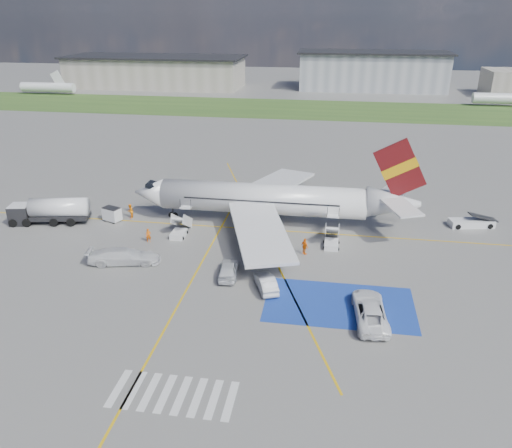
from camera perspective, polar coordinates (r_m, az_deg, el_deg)
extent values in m
plane|color=#60605E|center=(52.43, -1.52, -5.91)|extent=(400.00, 400.00, 0.00)
cube|color=#2D4C1E|center=(142.50, 5.58, 12.94)|extent=(400.00, 30.00, 0.01)
cube|color=gold|center=(63.01, 0.45, -0.62)|extent=(120.00, 0.20, 0.01)
cube|color=gold|center=(45.39, -10.21, -11.45)|extent=(0.20, 60.00, 0.01)
cube|color=gold|center=(63.01, 0.45, -0.62)|extent=(20.71, 56.45, 0.01)
cube|color=#183795|center=(48.32, 9.49, -9.03)|extent=(14.00, 8.00, 0.01)
cube|color=silver|center=(39.92, -15.44, -17.62)|extent=(0.60, 4.00, 0.01)
cube|color=silver|center=(39.50, -13.77, -17.93)|extent=(0.60, 4.00, 0.01)
cube|color=silver|center=(39.11, -12.05, -18.23)|extent=(0.60, 4.00, 0.01)
cube|color=silver|center=(38.76, -10.30, -18.52)|extent=(0.60, 4.00, 0.01)
cube|color=silver|center=(38.44, -8.52, -18.80)|extent=(0.60, 4.00, 0.01)
cube|color=silver|center=(38.15, -6.69, -19.06)|extent=(0.60, 4.00, 0.01)
cube|color=silver|center=(37.90, -4.84, -19.31)|extent=(0.60, 4.00, 0.01)
cube|color=silver|center=(37.69, -2.96, -19.55)|extent=(0.60, 4.00, 0.01)
cube|color=gray|center=(187.23, -11.36, 16.66)|extent=(60.00, 22.00, 10.00)
cube|color=gray|center=(181.34, 13.15, 16.62)|extent=(48.00, 18.00, 12.00)
cylinder|color=silver|center=(63.55, 0.73, 2.90)|extent=(26.00, 3.90, 3.90)
cone|color=silver|center=(67.23, -12.04, 3.54)|extent=(4.00, 3.90, 3.90)
cube|color=black|center=(66.68, -11.64, 4.37)|extent=(1.67, 1.90, 0.82)
cone|color=silver|center=(63.30, 15.42, 2.33)|extent=(6.50, 3.90, 3.90)
cube|color=silver|center=(55.86, 0.48, -0.75)|extent=(9.86, 15.95, 1.40)
cube|color=silver|center=(71.58, 2.52, 4.76)|extent=(9.86, 15.95, 1.40)
cylinder|color=#38383A|center=(59.19, -0.06, -0.79)|extent=(3.40, 2.10, 2.10)
cylinder|color=#38383A|center=(69.45, 1.40, 2.96)|extent=(3.40, 2.10, 2.10)
cube|color=#520E10|center=(61.96, 16.12, 6.11)|extent=(6.62, 0.30, 7.45)
cube|color=#D3960B|center=(61.96, 16.12, 6.11)|extent=(4.36, 0.40, 3.08)
cube|color=silver|center=(60.17, 16.33, 1.83)|extent=(4.73, 5.95, 0.49)
cube|color=silver|center=(66.14, 15.75, 3.85)|extent=(4.73, 5.95, 0.49)
cube|color=black|center=(61.61, 0.47, 2.58)|extent=(19.50, 0.04, 0.18)
cube|color=black|center=(65.25, 0.99, 3.79)|extent=(19.50, 0.04, 0.18)
cube|color=silver|center=(62.53, -8.48, 0.36)|extent=(1.40, 3.73, 2.32)
cube|color=silver|center=(63.81, -8.04, 1.89)|extent=(1.40, 1.00, 0.12)
cylinder|color=black|center=(63.81, -8.67, 2.38)|extent=(0.06, 0.06, 1.10)
cylinder|color=black|center=(63.42, -7.46, 2.32)|extent=(0.06, 0.06, 1.10)
cube|color=silver|center=(61.58, -8.85, -1.16)|extent=(1.60, 2.40, 0.70)
cube|color=silver|center=(59.88, 8.69, -0.73)|extent=(1.40, 3.73, 2.32)
cube|color=silver|center=(61.21, 8.79, 0.89)|extent=(1.40, 1.00, 0.12)
cylinder|color=black|center=(61.01, 8.16, 1.41)|extent=(0.06, 0.06, 1.10)
cylinder|color=black|center=(61.02, 9.47, 1.33)|extent=(0.06, 0.06, 1.10)
cube|color=silver|center=(58.88, 8.60, -2.33)|extent=(1.60, 2.40, 0.70)
cube|color=black|center=(71.17, -25.29, 1.00)|extent=(2.89, 2.89, 2.46)
cylinder|color=silver|center=(69.01, -21.58, 1.78)|extent=(7.62, 3.82, 2.46)
cube|color=black|center=(69.44, -21.43, 0.84)|extent=(7.62, 3.82, 0.54)
cube|color=silver|center=(67.82, -16.15, 1.10)|extent=(2.63, 2.11, 1.60)
cube|color=black|center=(67.51, -16.23, 1.77)|extent=(2.48, 1.97, 0.14)
cube|color=silver|center=(69.42, 23.39, 0.10)|extent=(5.76, 2.88, 0.92)
cube|color=black|center=(69.74, 24.51, 0.73)|extent=(3.80, 2.06, 1.02)
imported|color=silver|center=(52.00, -3.17, -5.17)|extent=(2.42, 4.98, 1.64)
imported|color=#A7AAAE|center=(49.65, 1.14, -6.71)|extent=(3.18, 4.84, 1.51)
imported|color=white|center=(46.29, 12.93, -9.31)|extent=(3.16, 6.07, 2.21)
imported|color=silver|center=(56.17, -14.87, -3.31)|extent=(6.23, 3.45, 2.31)
imported|color=orange|center=(60.70, -12.19, -1.28)|extent=(0.73, 0.62, 1.70)
imported|color=orange|center=(68.15, -14.18, 1.43)|extent=(0.94, 1.09, 1.95)
imported|color=orange|center=(56.61, 5.59, -2.56)|extent=(1.12, 1.16, 1.95)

